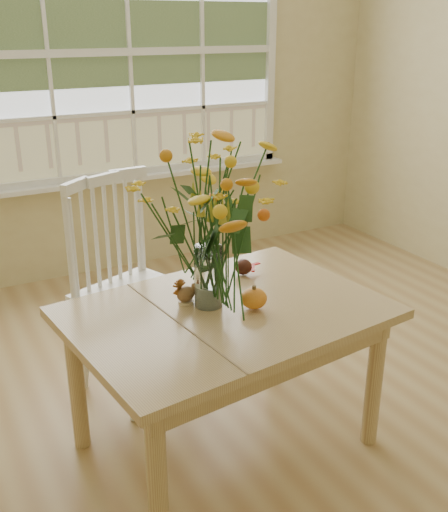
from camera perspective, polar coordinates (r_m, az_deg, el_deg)
floor at (r=2.94m, az=8.37°, el=-15.28°), size 4.00×4.50×0.01m
wall_back at (r=4.37m, az=-9.00°, el=16.06°), size 4.00×0.02×2.70m
window at (r=4.33m, az=-8.97°, el=18.42°), size 2.42×0.12×1.74m
dining_table at (r=2.46m, az=0.22°, el=-6.90°), size 1.33×1.01×0.66m
windsor_chair at (r=2.95m, az=-9.50°, el=-1.92°), size 0.62×0.61×1.05m
flower_vase at (r=2.31m, az=-1.56°, el=3.83°), size 0.53×0.53×0.63m
pumpkin at (r=2.41m, az=2.86°, el=-4.14°), size 0.11×0.11×0.08m
turkey_figurine at (r=2.45m, az=-3.66°, el=-3.63°), size 0.09×0.07×0.10m
dark_gourd at (r=2.72m, az=1.85°, el=-1.11°), size 0.13×0.10×0.07m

